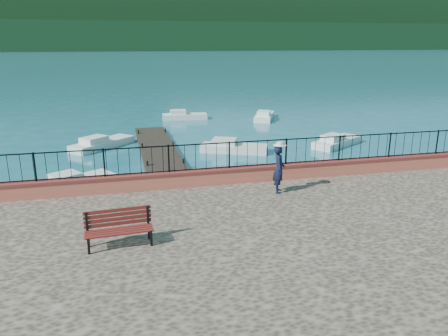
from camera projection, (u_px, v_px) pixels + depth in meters
name	position (u px, v px, depth m)	size (l,w,h in m)	color
ground	(269.00, 258.00, 13.09)	(2000.00, 2000.00, 0.00)	#19596B
parapet	(237.00, 175.00, 16.12)	(28.00, 0.46, 0.58)	#BC5A44
railing	(237.00, 155.00, 15.91)	(27.00, 0.05, 0.95)	black
dock	(161.00, 157.00, 23.78)	(2.00, 16.00, 0.30)	#2D231C
far_forest	(119.00, 36.00, 290.21)	(900.00, 60.00, 18.00)	black
foothills	(116.00, 20.00, 342.49)	(900.00, 120.00, 44.00)	black
companion_hill	(284.00, 46.00, 585.51)	(448.00, 384.00, 180.00)	#142D23
park_bench	(120.00, 235.00, 11.12)	(1.72, 0.67, 0.94)	black
person	(279.00, 169.00, 14.95)	(0.61, 0.40, 1.66)	black
hat	(280.00, 144.00, 14.70)	(0.44, 0.44, 0.12)	white
boat_0	(76.00, 179.00, 19.18)	(3.32, 1.30, 0.80)	silver
boat_1	(234.00, 145.00, 25.44)	(3.86, 1.30, 0.80)	silver
boat_2	(338.00, 139.00, 26.99)	(3.92, 1.30, 0.80)	silver
boat_3	(102.00, 141.00, 26.52)	(4.22, 1.30, 0.80)	silver
boat_4	(185.00, 114.00, 36.15)	(3.65, 1.30, 0.80)	silver
boat_5	(264.00, 114.00, 36.10)	(3.91, 1.30, 0.80)	white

